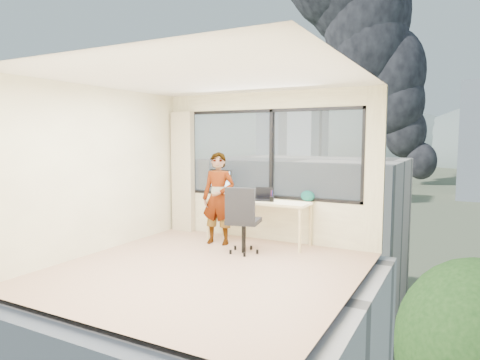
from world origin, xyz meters
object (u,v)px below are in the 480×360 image
Objects in this scene: chair at (244,219)px; game_console at (232,193)px; desk at (258,222)px; person at (218,198)px; handbag at (308,196)px; laptop at (263,195)px; monitor at (221,183)px.

game_console is at bearing 116.12° from chair.
person is at bearing -148.92° from desk.
person is 6.64× the size of handbag.
chair is 3.24× the size of game_console.
laptop reaches higher than game_console.
game_console is at bearing 89.59° from person.
laptop is (0.02, 0.65, 0.31)m from chair.
monitor is 1.48× the size of game_console.
person is at bearing 141.73° from chair.
desk is 7.64× the size of handbag.
person reaches higher than chair.
chair is (0.07, -0.67, 0.16)m from desk.
person reaches higher than monitor.
chair is at bearing -105.13° from laptop.
monitor is at bearing 107.05° from person.
person reaches higher than desk.
desk is at bearing 83.55° from chair.
monitor reaches higher than desk.
handbag is at bearing -6.20° from game_console.
chair is 3.35× the size of laptop.
person is 0.76m from laptop.
person is 0.62m from game_console.
chair is at bearing -34.34° from person.
handbag is (0.73, 0.90, 0.30)m from chair.
laptop is (0.09, -0.01, 0.47)m from desk.
chair is 1.25m from monitor.
person is at bearing -87.13° from game_console.
chair reaches higher than handbag.
person is 0.55m from monitor.
handbag reaches higher than game_console.
chair is at bearing -56.68° from game_console.
desk is at bearing 22.64° from person.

